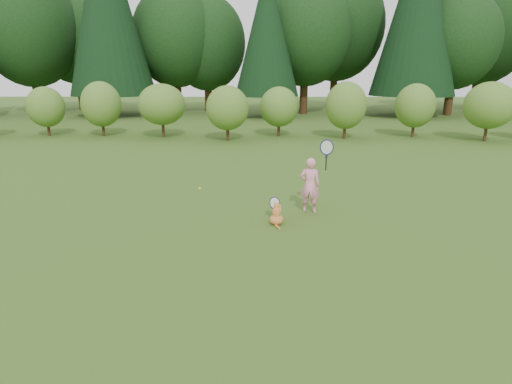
# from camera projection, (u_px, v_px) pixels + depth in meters

# --- Properties ---
(ground) EXTENTS (100.00, 100.00, 0.00)m
(ground) POSITION_uv_depth(u_px,v_px,m) (245.00, 238.00, 8.31)
(ground) COLOR #365919
(ground) RESTS_ON ground
(shrub_row) EXTENTS (28.00, 3.00, 2.80)m
(shrub_row) POSITION_uv_depth(u_px,v_px,m) (256.00, 109.00, 20.45)
(shrub_row) COLOR #4C7A26
(shrub_row) RESTS_ON ground
(woodland_backdrop) EXTENTS (48.00, 10.00, 15.00)m
(woodland_backdrop) POSITION_uv_depth(u_px,v_px,m) (258.00, 4.00, 28.43)
(woodland_backdrop) COLOR black
(woodland_backdrop) RESTS_ON ground
(child) EXTENTS (0.73, 0.41, 1.91)m
(child) POSITION_uv_depth(u_px,v_px,m) (310.00, 184.00, 9.65)
(child) COLOR pink
(child) RESTS_ON ground
(cat) EXTENTS (0.39, 0.71, 0.66)m
(cat) POSITION_uv_depth(u_px,v_px,m) (276.00, 213.00, 9.00)
(cat) COLOR #BC7024
(cat) RESTS_ON ground
(tennis_ball) EXTENTS (0.07, 0.07, 0.07)m
(tennis_ball) POSITION_uv_depth(u_px,v_px,m) (200.00, 189.00, 9.68)
(tennis_ball) COLOR #B7DC19
(tennis_ball) RESTS_ON ground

